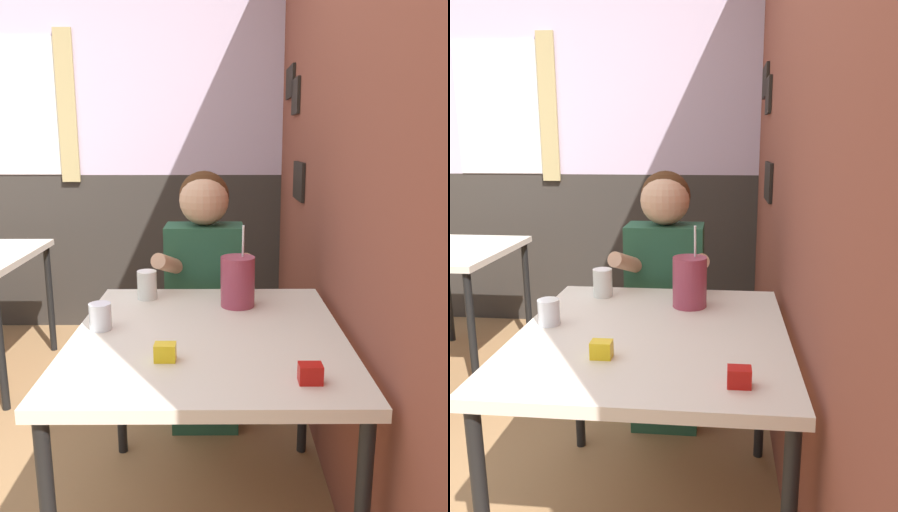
% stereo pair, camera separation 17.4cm
% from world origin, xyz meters
% --- Properties ---
extents(brick_wall_right, '(0.08, 4.27, 2.70)m').
position_xyz_m(brick_wall_right, '(1.40, 1.14, 1.35)').
color(brick_wall_right, brown).
rests_on(brick_wall_right, ground_plane).
extents(back_wall, '(5.75, 0.09, 2.70)m').
position_xyz_m(back_wall, '(-0.01, 2.30, 1.36)').
color(back_wall, silver).
rests_on(back_wall, ground_plane).
extents(main_table, '(0.86, 0.96, 0.73)m').
position_xyz_m(main_table, '(0.92, 0.28, 0.66)').
color(main_table, beige).
rests_on(main_table, ground_plane).
extents(person_seated, '(0.42, 0.41, 1.20)m').
position_xyz_m(person_seated, '(0.88, 0.94, 0.65)').
color(person_seated, '#235138').
rests_on(person_seated, ground_plane).
extents(cocktail_pitcher, '(0.13, 0.13, 0.31)m').
position_xyz_m(cocktail_pitcher, '(1.02, 0.55, 0.82)').
color(cocktail_pitcher, '#99384C').
rests_on(cocktail_pitcher, main_table).
extents(glass_near_pitcher, '(0.07, 0.07, 0.09)m').
position_xyz_m(glass_near_pitcher, '(0.56, 0.31, 0.77)').
color(glass_near_pitcher, silver).
rests_on(glass_near_pitcher, main_table).
extents(glass_center, '(0.08, 0.08, 0.11)m').
position_xyz_m(glass_center, '(0.67, 0.64, 0.78)').
color(glass_center, silver).
rests_on(glass_center, main_table).
extents(condiment_ketchup, '(0.06, 0.04, 0.05)m').
position_xyz_m(condiment_ketchup, '(1.18, -0.06, 0.75)').
color(condiment_ketchup, '#B7140F').
rests_on(condiment_ketchup, main_table).
extents(condiment_mustard, '(0.06, 0.04, 0.05)m').
position_xyz_m(condiment_mustard, '(0.80, 0.07, 0.75)').
color(condiment_mustard, yellow).
rests_on(condiment_mustard, main_table).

